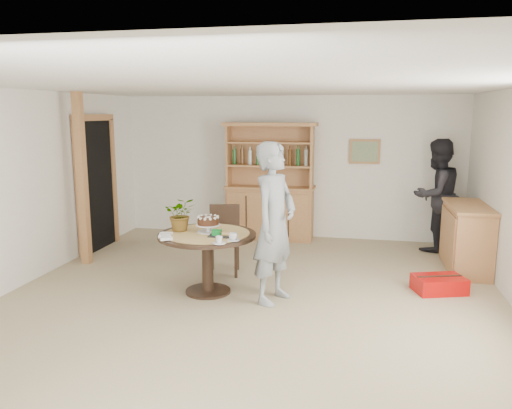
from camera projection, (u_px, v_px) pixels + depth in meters
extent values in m
plane|color=tan|center=(246.00, 307.00, 5.73)|extent=(7.00, 7.00, 0.00)
cube|color=white|center=(289.00, 167.00, 8.88)|extent=(6.00, 0.04, 2.50)
cube|color=white|center=(64.00, 338.00, 2.13)|extent=(6.00, 0.04, 2.50)
cube|color=white|center=(7.00, 192.00, 6.10)|extent=(0.04, 7.00, 2.50)
cube|color=white|center=(245.00, 84.00, 5.28)|extent=(6.00, 7.00, 0.04)
cube|color=tan|center=(365.00, 152.00, 8.53)|extent=(0.52, 0.03, 0.42)
cube|color=#59724C|center=(365.00, 152.00, 8.51)|extent=(0.44, 0.02, 0.34)
cube|color=black|center=(96.00, 185.00, 8.05)|extent=(0.10, 0.90, 2.10)
cube|color=#BB824F|center=(80.00, 190.00, 7.57)|extent=(0.12, 0.10, 2.10)
cube|color=#BB824F|center=(112.00, 181.00, 8.53)|extent=(0.12, 0.10, 2.10)
cube|color=#BB824F|center=(93.00, 117.00, 7.85)|extent=(0.12, 1.10, 0.10)
cube|color=tan|center=(82.00, 180.00, 7.20)|extent=(0.12, 0.12, 2.50)
cube|color=#BB824F|center=(270.00, 213.00, 8.83)|extent=(1.50, 0.50, 0.90)
cube|color=tan|center=(270.00, 187.00, 8.74)|extent=(1.56, 0.54, 0.04)
cube|color=#BB824F|center=(271.00, 155.00, 8.74)|extent=(1.50, 0.04, 1.06)
cube|color=#BB824F|center=(229.00, 155.00, 8.74)|extent=(0.04, 0.34, 1.06)
cube|color=#BB824F|center=(312.00, 157.00, 8.45)|extent=(0.04, 0.34, 1.06)
cube|color=tan|center=(270.00, 166.00, 8.63)|extent=(1.44, 0.32, 0.03)
cube|color=tan|center=(270.00, 143.00, 8.56)|extent=(1.44, 0.32, 0.03)
cube|color=#BB824F|center=(270.00, 124.00, 8.50)|extent=(1.62, 0.40, 0.06)
cylinder|color=#194C1E|center=(238.00, 156.00, 8.71)|extent=(0.07, 0.07, 0.28)
cylinder|color=#4C2D14|center=(247.00, 156.00, 8.68)|extent=(0.07, 0.07, 0.28)
cylinder|color=#B2BFB2|center=(256.00, 157.00, 8.65)|extent=(0.07, 0.07, 0.28)
cylinder|color=#194C1E|center=(265.00, 157.00, 8.62)|extent=(0.07, 0.07, 0.28)
cylinder|color=#4C2D14|center=(274.00, 157.00, 8.58)|extent=(0.07, 0.07, 0.28)
cylinder|color=#B2BFB2|center=(284.00, 157.00, 8.55)|extent=(0.07, 0.07, 0.28)
cylinder|color=#194C1E|center=(293.00, 157.00, 8.52)|extent=(0.07, 0.07, 0.28)
cylinder|color=#4C2D14|center=(302.00, 157.00, 8.49)|extent=(0.07, 0.07, 0.28)
cube|color=#BB824F|center=(467.00, 239.00, 7.03)|extent=(0.50, 1.20, 0.90)
cube|color=tan|center=(469.00, 206.00, 6.94)|extent=(0.54, 1.26, 0.04)
cylinder|color=black|center=(207.00, 235.00, 6.08)|extent=(1.20, 1.20, 0.04)
cylinder|color=black|center=(208.00, 264.00, 6.15)|extent=(0.14, 0.14, 0.70)
cylinder|color=black|center=(208.00, 291.00, 6.21)|extent=(0.56, 0.56, 0.03)
cylinder|color=tan|center=(207.00, 233.00, 6.08)|extent=(1.04, 1.04, 0.01)
cube|color=black|center=(224.00, 242.00, 6.86)|extent=(0.49, 0.49, 0.04)
cube|color=black|center=(225.00, 221.00, 7.00)|extent=(0.42, 0.10, 0.46)
cube|color=black|center=(225.00, 206.00, 6.96)|extent=(0.42, 0.11, 0.05)
cube|color=black|center=(209.00, 262.00, 6.73)|extent=(0.03, 0.03, 0.44)
cube|color=black|center=(236.00, 262.00, 6.72)|extent=(0.04, 0.03, 0.44)
cube|color=black|center=(212.00, 254.00, 7.08)|extent=(0.03, 0.04, 0.44)
cube|color=black|center=(238.00, 255.00, 7.07)|extent=(0.04, 0.04, 0.44)
cylinder|color=white|center=(208.00, 232.00, 6.13)|extent=(0.28, 0.28, 0.01)
cylinder|color=white|center=(208.00, 228.00, 6.12)|extent=(0.05, 0.05, 0.08)
cylinder|color=white|center=(208.00, 225.00, 6.11)|extent=(0.30, 0.30, 0.01)
cylinder|color=#472614|center=(208.00, 221.00, 6.10)|extent=(0.26, 0.26, 0.09)
cylinder|color=white|center=(208.00, 217.00, 6.09)|extent=(0.08, 0.08, 0.01)
sphere|color=white|center=(217.00, 218.00, 6.07)|extent=(0.04, 0.04, 0.04)
sphere|color=white|center=(218.00, 217.00, 6.13)|extent=(0.04, 0.04, 0.04)
sphere|color=white|center=(215.00, 216.00, 6.18)|extent=(0.04, 0.04, 0.04)
sphere|color=white|center=(211.00, 215.00, 6.21)|extent=(0.04, 0.04, 0.04)
sphere|color=white|center=(206.00, 215.00, 6.21)|extent=(0.04, 0.04, 0.04)
sphere|color=white|center=(201.00, 216.00, 6.17)|extent=(0.04, 0.04, 0.04)
sphere|color=white|center=(199.00, 217.00, 6.12)|extent=(0.04, 0.04, 0.04)
sphere|color=white|center=(198.00, 218.00, 6.06)|extent=(0.04, 0.04, 0.04)
sphere|color=white|center=(201.00, 219.00, 6.01)|extent=(0.04, 0.04, 0.04)
sphere|color=white|center=(205.00, 219.00, 5.98)|extent=(0.04, 0.04, 0.04)
sphere|color=white|center=(210.00, 219.00, 5.98)|extent=(0.04, 0.04, 0.04)
sphere|color=white|center=(215.00, 219.00, 6.01)|extent=(0.04, 0.04, 0.04)
imported|color=#3F7233|center=(181.00, 214.00, 6.16)|extent=(0.47, 0.44, 0.42)
cube|color=black|center=(222.00, 236.00, 5.92)|extent=(0.30, 0.20, 0.01)
cube|color=#0D7929|center=(217.00, 233.00, 5.92)|extent=(0.10, 0.10, 0.06)
cube|color=#0D7929|center=(217.00, 230.00, 5.92)|extent=(0.11, 0.02, 0.01)
cylinder|color=silver|center=(233.00, 240.00, 5.73)|extent=(0.15, 0.15, 0.01)
imported|color=silver|center=(233.00, 236.00, 5.72)|extent=(0.10, 0.10, 0.08)
cylinder|color=silver|center=(219.00, 243.00, 5.59)|extent=(0.15, 0.15, 0.01)
imported|color=silver|center=(219.00, 239.00, 5.58)|extent=(0.08, 0.08, 0.07)
cube|color=white|center=(166.00, 234.00, 5.97)|extent=(0.14, 0.08, 0.03)
cube|color=white|center=(165.00, 236.00, 5.85)|extent=(0.16, 0.11, 0.03)
cube|color=white|center=(166.00, 239.00, 5.74)|extent=(0.16, 0.14, 0.03)
imported|color=gray|center=(274.00, 223.00, 5.78)|extent=(0.66, 0.80, 1.88)
imported|color=black|center=(436.00, 195.00, 7.97)|extent=(1.11, 1.08, 1.81)
cube|color=#B90B09|center=(439.00, 284.00, 6.21)|extent=(0.69, 0.57, 0.20)
cube|color=black|center=(440.00, 276.00, 6.19)|extent=(0.54, 0.21, 0.01)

